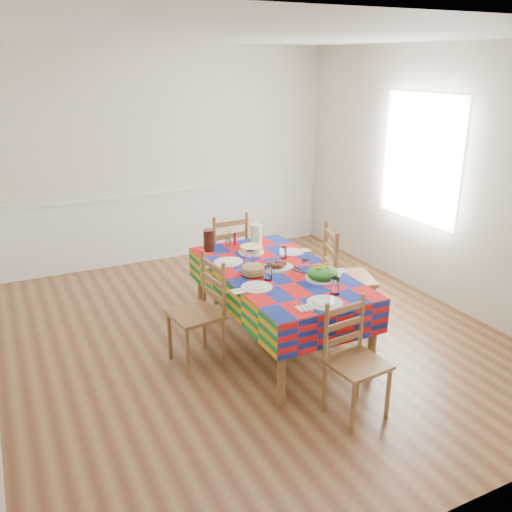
{
  "coord_description": "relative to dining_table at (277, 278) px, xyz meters",
  "views": [
    {
      "loc": [
        -2.03,
        -4.24,
        2.52
      ],
      "look_at": [
        -0.01,
        -0.15,
        0.87
      ],
      "focal_mm": 38.0,
      "sensor_mm": 36.0,
      "label": 1
    }
  ],
  "objects": [
    {
      "name": "serving_utensils",
      "position": [
        0.16,
        -0.07,
        0.09
      ],
      "size": [
        0.15,
        0.34,
        0.01
      ],
      "color": "black",
      "rests_on": "dining_table"
    },
    {
      "name": "setting_right_far",
      "position": [
        0.3,
        0.31,
        0.11
      ],
      "size": [
        0.45,
        0.26,
        0.11
      ],
      "rotation": [
        0.0,
        0.0,
        -1.57
      ],
      "color": "silver",
      "rests_on": "dining_table"
    },
    {
      "name": "setting_left_far",
      "position": [
        -0.27,
        0.33,
        0.11
      ],
      "size": [
        0.49,
        0.29,
        0.13
      ],
      "rotation": [
        0.0,
        0.0,
        1.57
      ],
      "color": "silver",
      "rests_on": "dining_table"
    },
    {
      "name": "salad_platter",
      "position": [
        0.25,
        -0.35,
        0.13
      ],
      "size": [
        0.31,
        0.31,
        0.13
      ],
      "color": "silver",
      "rests_on": "dining_table"
    },
    {
      "name": "dining_table",
      "position": [
        0.0,
        0.0,
        0.0
      ],
      "size": [
        1.02,
        1.89,
        0.74
      ],
      "color": "brown",
      "rests_on": "room"
    },
    {
      "name": "chair_right",
      "position": [
        0.75,
        0.02,
        -0.14
      ],
      "size": [
        0.57,
        0.58,
        1.05
      ],
      "rotation": [
        0.0,
        0.0,
        1.24
      ],
      "color": "brown",
      "rests_on": "room"
    },
    {
      "name": "hot_sauce",
      "position": [
        -0.06,
        0.81,
        0.15
      ],
      "size": [
        0.03,
        0.03,
        0.13
      ],
      "primitive_type": "cylinder",
      "color": "red",
      "rests_on": "dining_table"
    },
    {
      "name": "setting_near_head",
      "position": [
        0.05,
        -0.75,
        0.11
      ],
      "size": [
        0.46,
        0.31,
        0.14
      ],
      "color": "silver",
      "rests_on": "dining_table"
    },
    {
      "name": "cake",
      "position": [
        -0.01,
        0.53,
        0.11
      ],
      "size": [
        0.25,
        0.25,
        0.07
      ],
      "color": "silver",
      "rests_on": "dining_table"
    },
    {
      "name": "chair_left",
      "position": [
        -0.75,
        0.01,
        -0.18
      ],
      "size": [
        0.45,
        0.47,
        0.96
      ],
      "rotation": [
        0.0,
        0.0,
        -1.46
      ],
      "color": "brown",
      "rests_on": "room"
    },
    {
      "name": "room",
      "position": [
        -0.16,
        0.25,
        0.69
      ],
      "size": [
        4.58,
        5.08,
        2.78
      ],
      "color": "brown",
      "rests_on": "ground"
    },
    {
      "name": "flower_vase",
      "position": [
        -0.15,
        0.76,
        0.16
      ],
      "size": [
        0.12,
        0.1,
        0.2
      ],
      "color": "white",
      "rests_on": "dining_table"
    },
    {
      "name": "meat_platter",
      "position": [
        0.01,
        0.04,
        0.11
      ],
      "size": [
        0.33,
        0.23,
        0.06
      ],
      "color": "silver",
      "rests_on": "dining_table"
    },
    {
      "name": "name_card",
      "position": [
        -0.01,
        -0.88,
        0.09
      ],
      "size": [
        0.07,
        0.02,
        0.02
      ],
      "primitive_type": "cube",
      "color": "silver",
      "rests_on": "dining_table"
    },
    {
      "name": "green_pitcher",
      "position": [
        0.16,
        0.75,
        0.18
      ],
      "size": [
        0.12,
        0.12,
        0.21
      ],
      "primitive_type": "cylinder",
      "color": "#BFEDA7",
      "rests_on": "dining_table"
    },
    {
      "name": "wainscot",
      "position": [
        -0.16,
        2.74,
        -0.17
      ],
      "size": [
        4.41,
        0.06,
        0.92
      ],
      "color": "white",
      "rests_on": "room"
    },
    {
      "name": "setting_right_near",
      "position": [
        0.3,
        -0.23,
        0.11
      ],
      "size": [
        0.47,
        0.27,
        0.12
      ],
      "rotation": [
        0.0,
        0.0,
        -1.57
      ],
      "color": "silver",
      "rests_on": "dining_table"
    },
    {
      "name": "window_right",
      "position": [
        2.07,
        0.55,
        0.84
      ],
      "size": [
        0.0,
        1.4,
        1.4
      ],
      "primitive_type": "plane",
      "rotation": [
        0.0,
        -1.57,
        0.0
      ],
      "color": "white",
      "rests_on": "room"
    },
    {
      "name": "chair_far",
      "position": [
        0.0,
        1.19,
        -0.17
      ],
      "size": [
        0.44,
        0.42,
        0.99
      ],
      "rotation": [
        0.0,
        0.0,
        3.15
      ],
      "color": "brown",
      "rests_on": "room"
    },
    {
      "name": "chair_near",
      "position": [
        -0.0,
        -1.19,
        -0.22
      ],
      "size": [
        0.43,
        0.41,
        0.89
      ],
      "rotation": [
        0.0,
        0.0,
        0.1
      ],
      "color": "brown",
      "rests_on": "room"
    },
    {
      "name": "setting_left_near",
      "position": [
        -0.29,
        -0.24,
        0.11
      ],
      "size": [
        0.48,
        0.28,
        0.13
      ],
      "rotation": [
        0.0,
        0.0,
        1.57
      ],
      "color": "silver",
      "rests_on": "dining_table"
    },
    {
      "name": "tea_pitcher",
      "position": [
        -0.36,
        0.77,
        0.19
      ],
      "size": [
        0.11,
        0.11,
        0.21
      ],
      "primitive_type": "cylinder",
      "color": "black",
      "rests_on": "dining_table"
    },
    {
      "name": "pasta_bowl",
      "position": [
        -0.24,
        0.0,
        0.12
      ],
      "size": [
        0.22,
        0.22,
        0.08
      ],
      "color": "white",
      "rests_on": "dining_table"
    }
  ]
}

